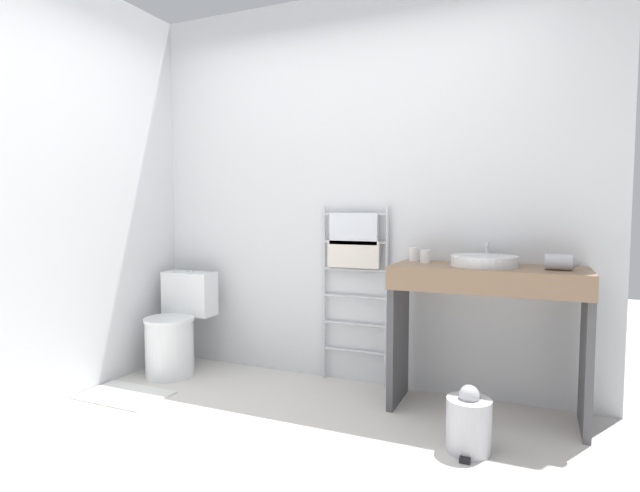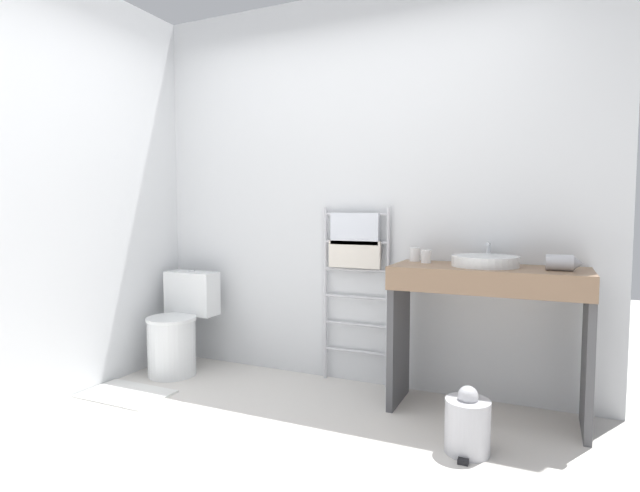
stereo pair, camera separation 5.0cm
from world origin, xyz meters
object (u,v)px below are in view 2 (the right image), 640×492
Objects in this scene: cup_near_edge at (426,256)px; trash_bin at (468,424)px; toilet at (178,329)px; cup_near_wall at (415,254)px; sink_basin at (485,261)px; hair_dryer at (561,262)px; towel_radiator at (355,257)px.

cup_near_edge is 0.24× the size of trash_bin.
toilet is 1.89m from cup_near_edge.
cup_near_wall reaches higher than cup_near_edge.
trash_bin is at bearing -10.47° from toilet.
sink_basin is (2.14, 0.13, 0.58)m from toilet.
sink_basin is at bearing 3.51° from toilet.
hair_dryer is at bearing -10.87° from cup_near_wall.
cup_near_wall is (0.43, -0.05, 0.04)m from towel_radiator.
cup_near_edge is at bearing 173.07° from hair_dryer.
towel_radiator is 3.24× the size of sink_basin.
cup_near_edge is 0.43× the size of hair_dryer.
trash_bin is (-0.41, -0.49, -0.78)m from hair_dryer.
toilet is 4.04× the size of hair_dryer.
cup_near_wall is (1.70, 0.25, 0.59)m from toilet.
hair_dryer reaches higher than cup_near_edge.
sink_basin is 0.46m from cup_near_wall.
towel_radiator is 6.65× the size of hair_dryer.
cup_near_edge is (0.51, -0.12, 0.04)m from towel_radiator.
hair_dryer is 0.55× the size of trash_bin.
sink_basin is (0.87, -0.17, 0.03)m from towel_radiator.
toilet is at bearing -177.92° from hair_dryer.
hair_dryer is at bearing -9.58° from towel_radiator.
cup_near_edge reaches higher than sink_basin.
cup_near_wall and hair_dryer have the same top height.
toilet is 9.39× the size of cup_near_edge.
hair_dryer reaches higher than trash_bin.
toilet is 2.61m from hair_dryer.
cup_near_wall is 0.26× the size of trash_bin.
cup_near_wall is 0.11m from cup_near_edge.
towel_radiator reaches higher than cup_near_edge.
hair_dryer is (0.40, -0.04, 0.01)m from sink_basin.
cup_near_edge is at bearing 5.86° from toilet.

